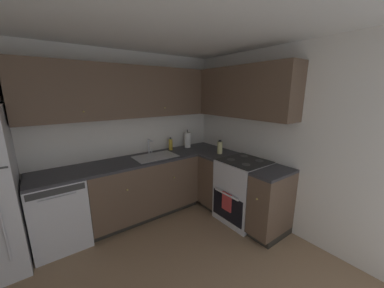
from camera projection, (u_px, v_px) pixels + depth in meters
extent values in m
cube|color=silver|center=(104.00, 138.00, 3.09)|extent=(3.77, 0.05, 2.44)
cube|color=silver|center=(284.00, 142.00, 2.84)|extent=(0.05, 3.41, 2.44)
cube|color=white|center=(152.00, 2.00, 1.48)|extent=(3.77, 3.41, 0.05)
cylinder|color=silver|center=(4.00, 231.00, 1.99)|extent=(0.02, 0.02, 0.66)
cube|color=silver|center=(59.00, 212.00, 2.62)|extent=(0.60, 0.60, 0.87)
cube|color=#333333|center=(57.00, 192.00, 2.29)|extent=(0.55, 0.01, 0.07)
cube|color=silver|center=(58.00, 198.00, 2.30)|extent=(0.36, 0.02, 0.02)
cube|color=brown|center=(144.00, 185.00, 3.25)|extent=(1.62, 0.60, 0.78)
cube|color=black|center=(144.00, 210.00, 3.38)|extent=(1.62, 0.54, 0.09)
sphere|color=tan|center=(127.00, 190.00, 2.77)|extent=(0.02, 0.02, 0.02)
sphere|color=tan|center=(174.00, 177.00, 3.18)|extent=(0.02, 0.02, 0.02)
cube|color=#2D2D33|center=(142.00, 160.00, 3.16)|extent=(2.82, 0.60, 0.03)
cube|color=brown|center=(219.00, 178.00, 3.51)|extent=(0.60, 0.36, 0.78)
cube|color=black|center=(219.00, 202.00, 3.63)|extent=(0.54, 0.36, 0.09)
cube|color=brown|center=(271.00, 203.00, 2.75)|extent=(0.60, 0.32, 0.78)
cube|color=black|center=(270.00, 231.00, 2.87)|extent=(0.54, 0.32, 0.09)
sphere|color=tan|center=(257.00, 199.00, 2.53)|extent=(0.02, 0.02, 0.02)
cube|color=#2D2D33|center=(220.00, 155.00, 3.42)|extent=(0.60, 0.36, 0.03)
cube|color=#2D2D33|center=(274.00, 173.00, 2.65)|extent=(0.60, 0.32, 0.03)
cube|color=silver|center=(243.00, 191.00, 3.14)|extent=(0.64, 0.62, 0.91)
cube|color=black|center=(227.00, 208.00, 2.99)|extent=(0.02, 0.55, 0.38)
cube|color=silver|center=(226.00, 194.00, 2.93)|extent=(0.02, 0.43, 0.02)
cube|color=black|center=(245.00, 161.00, 3.03)|extent=(0.59, 0.60, 0.01)
cube|color=silver|center=(259.00, 153.00, 3.19)|extent=(0.03, 0.60, 0.15)
cylinder|color=#4C4C4C|center=(246.00, 165.00, 2.84)|extent=(0.11, 0.11, 0.01)
cylinder|color=#4C4C4C|center=(231.00, 160.00, 3.06)|extent=(0.11, 0.11, 0.01)
cylinder|color=#4C4C4C|center=(259.00, 161.00, 3.01)|extent=(0.11, 0.11, 0.01)
cylinder|color=#4C4C4C|center=(244.00, 156.00, 3.22)|extent=(0.11, 0.11, 0.01)
cube|color=#B23333|center=(227.00, 202.00, 2.95)|extent=(0.02, 0.17, 0.26)
cube|color=brown|center=(123.00, 92.00, 2.94)|extent=(2.50, 0.32, 0.71)
sphere|color=tan|center=(84.00, 112.00, 2.55)|extent=(0.02, 0.02, 0.02)
sphere|color=tan|center=(165.00, 108.00, 3.18)|extent=(0.02, 0.02, 0.02)
cube|color=brown|center=(236.00, 92.00, 3.15)|extent=(0.32, 1.87, 0.71)
cube|color=#B7B7BC|center=(156.00, 156.00, 3.25)|extent=(0.63, 0.40, 0.01)
cube|color=gray|center=(156.00, 160.00, 3.26)|extent=(0.58, 0.36, 0.09)
cube|color=#99999E|center=(156.00, 159.00, 3.25)|extent=(0.02, 0.35, 0.06)
cylinder|color=silver|center=(149.00, 146.00, 3.40)|extent=(0.02, 0.02, 0.23)
cylinder|color=silver|center=(150.00, 140.00, 3.31)|extent=(0.02, 0.15, 0.02)
cylinder|color=silver|center=(152.00, 151.00, 3.45)|extent=(0.02, 0.02, 0.06)
cylinder|color=gold|center=(171.00, 145.00, 3.61)|extent=(0.06, 0.06, 0.18)
cylinder|color=#262626|center=(171.00, 138.00, 3.59)|extent=(0.03, 0.03, 0.03)
cylinder|color=white|center=(187.00, 140.00, 3.78)|extent=(0.11, 0.11, 0.26)
cylinder|color=#3F3F3F|center=(187.00, 139.00, 3.78)|extent=(0.02, 0.02, 0.32)
cylinder|color=beige|center=(220.00, 148.00, 3.39)|extent=(0.08, 0.08, 0.20)
cylinder|color=black|center=(220.00, 141.00, 3.37)|extent=(0.04, 0.04, 0.02)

